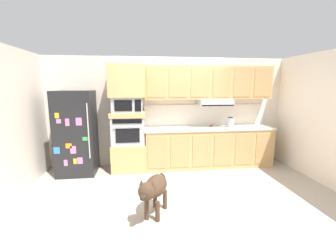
{
  "coord_description": "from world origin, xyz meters",
  "views": [
    {
      "loc": [
        -0.67,
        -4.16,
        1.85
      ],
      "look_at": [
        -0.12,
        0.28,
        1.06
      ],
      "focal_mm": 24.07,
      "sensor_mm": 36.0,
      "label": 1
    }
  ],
  "objects": [
    {
      "name": "electric_kettle",
      "position": [
        1.37,
        0.7,
        1.03
      ],
      "size": [
        0.17,
        0.17,
        0.24
      ],
      "color": "#A8AAAF",
      "rests_on": "countertop_slab"
    },
    {
      "name": "ground_plane",
      "position": [
        0.0,
        0.0,
        0.0
      ],
      "size": [
        9.6,
        9.6,
        0.0
      ],
      "primitive_type": "plane",
      "color": "#B2A899"
    },
    {
      "name": "upper_cabinet_with_hood",
      "position": [
        0.89,
        0.87,
        1.9
      ],
      "size": [
        2.91,
        0.48,
        0.88
      ],
      "color": "tan",
      "rests_on": "backsplash_panel"
    },
    {
      "name": "appliance_mid_shelf",
      "position": [
        -0.94,
        0.75,
        1.25
      ],
      "size": [
        0.74,
        0.62,
        0.1
      ],
      "primitive_type": "cube",
      "color": "tan",
      "rests_on": "built_in_oven"
    },
    {
      "name": "backsplash_panel",
      "position": [
        0.88,
        1.04,
        1.17
      ],
      "size": [
        2.95,
        0.02,
        0.5
      ],
      "primitive_type": "cube",
      "color": "white",
      "rests_on": "countertop_slab"
    },
    {
      "name": "oven_base_cabinet",
      "position": [
        -0.94,
        0.75,
        0.3
      ],
      "size": [
        0.74,
        0.62,
        0.6
      ],
      "primitive_type": "cube",
      "color": "tan",
      "rests_on": "ground"
    },
    {
      "name": "countertop_slab",
      "position": [
        0.88,
        0.75,
        0.9
      ],
      "size": [
        2.95,
        0.64,
        0.04
      ],
      "primitive_type": "cube",
      "color": "beige",
      "rests_on": "lower_cabinet_run"
    },
    {
      "name": "side_panel_left",
      "position": [
        -2.8,
        0.0,
        1.25
      ],
      "size": [
        0.12,
        7.1,
        2.5
      ],
      "primitive_type": "cube",
      "color": "silver",
      "rests_on": "ground"
    },
    {
      "name": "appliance_upper_cabinet",
      "position": [
        -0.94,
        0.75,
        1.96
      ],
      "size": [
        0.74,
        0.62,
        0.68
      ],
      "primitive_type": "cube",
      "color": "tan",
      "rests_on": "microwave"
    },
    {
      "name": "side_panel_right",
      "position": [
        2.8,
        0.0,
        1.25
      ],
      "size": [
        0.12,
        7.1,
        2.5
      ],
      "primitive_type": "cube",
      "color": "white",
      "rests_on": "ground"
    },
    {
      "name": "built_in_oven",
      "position": [
        -0.94,
        0.75,
        0.9
      ],
      "size": [
        0.7,
        0.62,
        0.6
      ],
      "color": "#A8AAAF",
      "rests_on": "oven_base_cabinet"
    },
    {
      "name": "lower_cabinet_run",
      "position": [
        0.88,
        0.75,
        0.44
      ],
      "size": [
        2.91,
        0.63,
        0.88
      ],
      "color": "tan",
      "rests_on": "ground"
    },
    {
      "name": "back_kitchen_wall",
      "position": [
        0.0,
        1.11,
        1.25
      ],
      "size": [
        6.2,
        0.12,
        2.5
      ],
      "primitive_type": "cube",
      "color": "silver",
      "rests_on": "ground"
    },
    {
      "name": "screwdriver",
      "position": [
        0.98,
        0.87,
        0.93
      ],
      "size": [
        0.17,
        0.17,
        0.03
      ],
      "color": "red",
      "rests_on": "countertop_slab"
    },
    {
      "name": "microwave",
      "position": [
        -0.94,
        0.75,
        1.46
      ],
      "size": [
        0.64,
        0.54,
        0.32
      ],
      "color": "#A8AAAF",
      "rests_on": "appliance_mid_shelf"
    },
    {
      "name": "refrigerator",
      "position": [
        -2.02,
        0.68,
        0.88
      ],
      "size": [
        0.76,
        0.73,
        1.76
      ],
      "color": "black",
      "rests_on": "ground"
    },
    {
      "name": "dog",
      "position": [
        -0.5,
        -1.2,
        0.43
      ],
      "size": [
        0.49,
        0.89,
        0.66
      ],
      "rotation": [
        0.0,
        0.0,
        -1.98
      ],
      "color": "#473323",
      "rests_on": "ground"
    }
  ]
}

